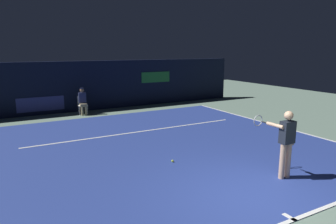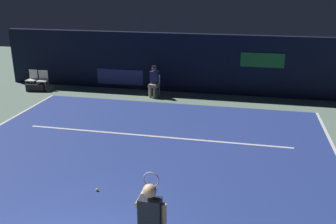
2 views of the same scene
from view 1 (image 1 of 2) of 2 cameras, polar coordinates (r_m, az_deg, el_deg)
The scene contains 10 objects.
ground_plane at distance 10.52m, azimuth -1.09°, elevation -6.13°, with size 33.48×33.48×0.00m, color slate.
court_surface at distance 10.52m, azimuth -1.09°, elevation -6.09°, with size 11.03×10.83×0.01m, color navy.
line_baseline at distance 6.65m, azimuth 22.28°, elevation -17.97°, with size 11.03×0.10×0.01m, color white.
line_sideline_left at distance 13.84m, azimuth 19.36°, elevation -2.38°, with size 0.10×10.83×0.01m, color white.
line_service at distance 12.16m, azimuth -5.29°, elevation -3.65°, with size 8.61×0.10×0.01m, color white.
line_centre_mark at distance 6.70m, azimuth 21.59°, elevation -17.66°, with size 0.10×0.30×0.01m, color white.
back_wall at distance 16.95m, azimuth -12.82°, elevation 4.86°, with size 16.86×0.33×2.60m.
tennis_player at distance 8.17m, azimuth 20.98°, elevation -4.90°, with size 0.61×0.93×1.73m.
line_judge_on_chair at distance 15.77m, azimuth -15.54°, elevation 1.99°, with size 0.46×0.55×1.32m.
tennis_ball at distance 8.95m, azimuth 0.85°, elevation -9.06°, with size 0.07×0.07×0.07m, color #CCE033.
Camera 1 is at (-4.68, -4.45, 3.20)m, focal length 32.89 mm.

